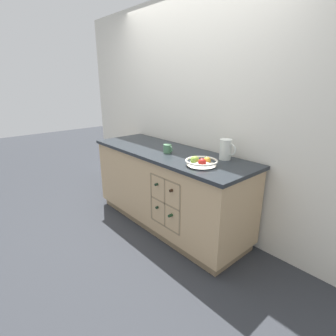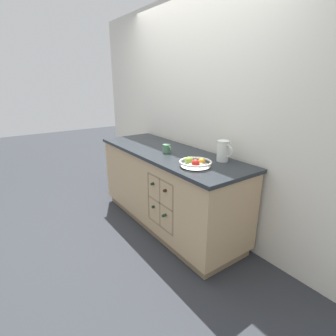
# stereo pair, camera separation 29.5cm
# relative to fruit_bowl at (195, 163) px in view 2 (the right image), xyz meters

# --- Properties ---
(ground_plane) EXTENTS (14.00, 14.00, 0.00)m
(ground_plane) POSITION_rel_fruit_bowl_xyz_m (-0.59, 0.12, -0.94)
(ground_plane) COLOR #2D3035
(back_wall) EXTENTS (4.40, 0.06, 2.55)m
(back_wall) POSITION_rel_fruit_bowl_xyz_m (-0.59, 0.52, 0.34)
(back_wall) COLOR silver
(back_wall) RESTS_ON ground_plane
(kitchen_island) EXTENTS (2.04, 0.72, 0.90)m
(kitchen_island) POSITION_rel_fruit_bowl_xyz_m (-0.59, 0.12, -0.48)
(kitchen_island) COLOR #8B7354
(kitchen_island) RESTS_ON ground_plane
(fruit_bowl) EXTENTS (0.30, 0.30, 0.09)m
(fruit_bowl) POSITION_rel_fruit_bowl_xyz_m (0.00, 0.00, 0.00)
(fruit_bowl) COLOR silver
(fruit_bowl) RESTS_ON kitchen_island
(white_pitcher) EXTENTS (0.18, 0.12, 0.20)m
(white_pitcher) POSITION_rel_fruit_bowl_xyz_m (0.02, 0.33, 0.07)
(white_pitcher) COLOR silver
(white_pitcher) RESTS_ON kitchen_island
(ceramic_mug) EXTENTS (0.13, 0.09, 0.09)m
(ceramic_mug) POSITION_rel_fruit_bowl_xyz_m (-0.54, 0.07, 0.01)
(ceramic_mug) COLOR #4C7A56
(ceramic_mug) RESTS_ON kitchen_island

